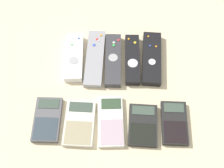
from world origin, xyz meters
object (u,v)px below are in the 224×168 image
remote_4 (152,58)px  calculator_2 (111,121)px  calculator_4 (174,123)px  calculator_0 (47,119)px  remote_0 (74,57)px  remote_3 (132,59)px  remote_1 (95,58)px  calculator_1 (79,123)px  remote_2 (114,60)px  calculator_3 (143,125)px

remote_4 → calculator_2: 0.25m
calculator_2 → calculator_4: size_ratio=1.20×
calculator_0 → remote_0: bearing=74.5°
remote_3 → remote_4: size_ratio=0.93×
remote_1 → calculator_4: remote_1 is taller
remote_1 → calculator_2: (0.06, -0.22, -0.00)m
remote_3 → calculator_1: (-0.15, -0.22, -0.00)m
remote_1 → remote_2: bearing=-3.6°
calculator_3 → calculator_4: (0.09, 0.01, 0.00)m
calculator_2 → calculator_3: 0.09m
remote_2 → calculator_2: bearing=-91.6°
calculator_0 → remote_2: bearing=48.0°
remote_2 → remote_3: bearing=2.1°
calculator_4 → remote_1: bearing=139.1°
remote_1 → calculator_4: (0.25, -0.22, -0.00)m
remote_1 → remote_3: remote_3 is taller
remote_4 → calculator_4: (0.06, -0.22, -0.00)m
remote_3 → calculator_1: size_ratio=1.29×
remote_2 → calculator_3: 0.24m
remote_4 → calculator_3: bearing=-95.6°
remote_0 → remote_1: remote_0 is taller
remote_0 → remote_1: bearing=-2.2°
remote_4 → calculator_4: 0.23m
calculator_2 → calculator_3: same height
remote_0 → calculator_3: (0.22, -0.22, -0.00)m
remote_2 → calculator_0: 0.29m
remote_4 → calculator_1: size_ratio=1.38×
remote_3 → remote_4: bearing=4.4°
calculator_1 → remote_1: bearing=83.2°
calculator_3 → calculator_4: same height
remote_0 → calculator_0: size_ratio=1.28×
calculator_2 → calculator_4: (0.18, 0.00, 0.00)m
calculator_1 → calculator_4: bearing=3.1°
remote_4 → remote_0: bearing=-176.7°
remote_0 → remote_2: 0.13m
calculator_2 → calculator_1: bearing=-178.0°
remote_3 → calculator_3: size_ratio=1.41×
remote_1 → calculator_3: size_ratio=1.63×
remote_2 → calculator_0: remote_2 is taller
remote_4 → calculator_0: (-0.31, -0.22, -0.00)m
remote_1 → remote_3: (0.12, -0.00, 0.00)m
remote_4 → calculator_1: remote_4 is taller
calculator_2 → calculator_4: 0.18m
remote_2 → calculator_3: size_ratio=1.50×
calculator_2 → remote_1: bearing=102.4°
remote_3 → calculator_0: size_ratio=1.33×
remote_2 → calculator_0: size_ratio=1.41×
remote_4 → calculator_0: 0.38m
calculator_1 → calculator_3: size_ratio=1.10×
remote_2 → calculator_3: bearing=-69.0°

